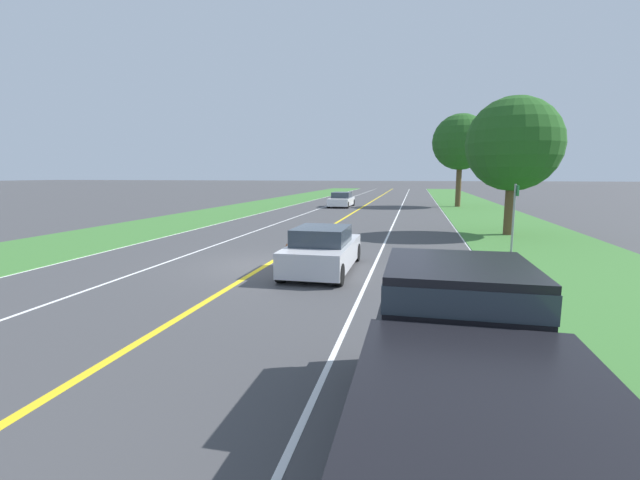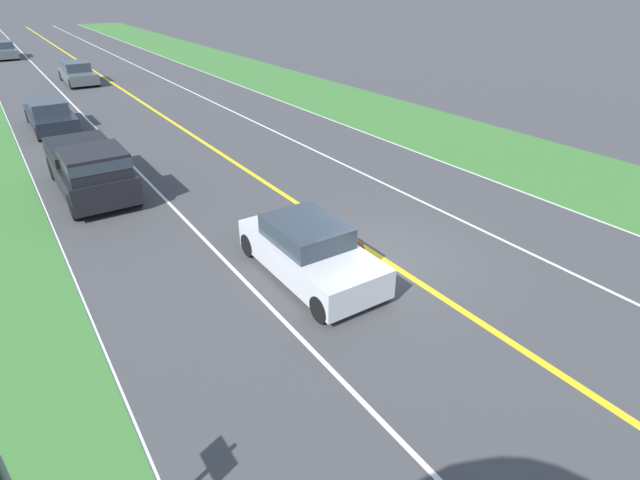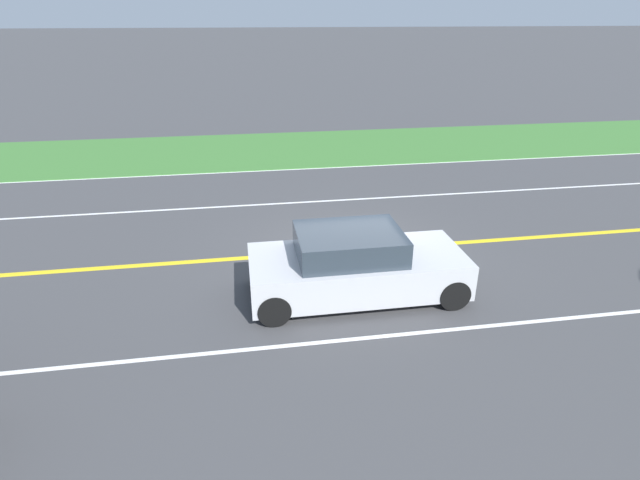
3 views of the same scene
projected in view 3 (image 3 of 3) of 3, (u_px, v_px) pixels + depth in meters
name	position (u px, v px, depth m)	size (l,w,h in m)	color
ground_plane	(350.00, 251.00, 11.95)	(400.00, 400.00, 0.00)	#424244
centre_divider_line	(350.00, 250.00, 11.95)	(0.18, 160.00, 0.01)	yellow
lane_edge_line_left	(309.00, 168.00, 18.23)	(0.14, 160.00, 0.01)	white
lane_dash_same_dir	(392.00, 335.00, 8.81)	(0.10, 160.00, 0.01)	white
lane_dash_oncoming	(325.00, 201.00, 15.09)	(0.10, 160.00, 0.01)	white
grass_verge_left	(299.00, 148.00, 20.92)	(6.00, 160.00, 0.03)	#3D7533
ego_car	(355.00, 266.00, 9.84)	(1.85, 4.22, 1.39)	silver
dog	(347.00, 247.00, 11.03)	(0.26, 1.22, 0.77)	brown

